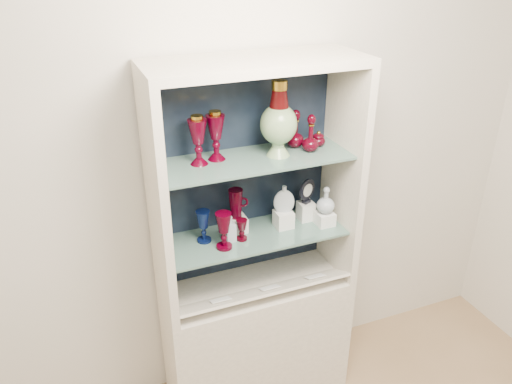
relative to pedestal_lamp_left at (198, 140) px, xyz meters
name	(u,v)px	position (x,y,z in m)	size (l,w,h in m)	color
wall_back	(240,157)	(0.26, 0.17, -0.19)	(3.50, 0.02, 2.80)	silver
cabinet_base	(256,337)	(0.26, -0.05, -1.21)	(1.00, 0.40, 0.75)	beige
cabinet_back_panel	(242,172)	(0.26, 0.14, -0.26)	(0.98, 0.02, 1.15)	black
cabinet_side_left	(157,205)	(-0.22, -0.05, -0.26)	(0.04, 0.40, 1.15)	beige
cabinet_side_right	(342,172)	(0.74, -0.05, -0.26)	(0.04, 0.40, 1.15)	beige
cabinet_top_cap	(256,63)	(0.26, -0.05, 0.33)	(1.00, 0.40, 0.04)	beige
shelf_lower	(255,235)	(0.26, -0.03, -0.54)	(0.92, 0.34, 0.01)	slate
shelf_upper	(254,159)	(0.26, -0.03, -0.12)	(0.92, 0.34, 0.01)	slate
label_ledge	(264,291)	(0.26, -0.16, -0.81)	(0.92, 0.18, 0.01)	beige
label_card_0	(270,288)	(0.29, -0.16, -0.79)	(0.10, 0.07, 0.00)	white
label_card_1	(315,276)	(0.56, -0.16, -0.79)	(0.10, 0.07, 0.00)	white
label_card_2	(220,300)	(0.03, -0.16, -0.79)	(0.10, 0.07, 0.00)	white
pedestal_lamp_left	(198,140)	(0.00, 0.00, 0.00)	(0.09, 0.09, 0.23)	#430011
pedestal_lamp_right	(216,136)	(0.09, 0.02, 0.00)	(0.09, 0.09, 0.23)	#430011
enamel_urn	(279,119)	(0.38, -0.04, 0.06)	(0.18, 0.18, 0.36)	#094C2B
ruby_decanter_a	(311,131)	(0.55, -0.05, -0.01)	(0.08, 0.08, 0.21)	#3F010D
ruby_decanter_b	(296,128)	(0.50, 0.03, -0.01)	(0.09, 0.09, 0.20)	#3F010D
lidded_bowl	(318,138)	(0.62, 0.00, -0.08)	(0.07, 0.07, 0.08)	#3F010D
cobalt_goblet	(203,226)	(0.00, 0.00, -0.45)	(0.07, 0.07, 0.17)	#081444
ruby_goblet_tall	(224,231)	(0.08, -0.09, -0.44)	(0.08, 0.08, 0.19)	#430011
ruby_goblet_small	(242,230)	(0.18, -0.06, -0.48)	(0.06, 0.06, 0.11)	#3F010D
riser_ruby_pitcher	(236,224)	(0.19, 0.04, -0.50)	(0.10, 0.10, 0.08)	silver
ruby_pitcher	(236,204)	(0.19, 0.04, -0.38)	(0.12, 0.07, 0.16)	#430011
clear_square_bottle	(230,228)	(0.13, -0.04, -0.46)	(0.05, 0.05, 0.14)	#98A4AE
riser_flat_flask	(283,219)	(0.43, -0.02, -0.49)	(0.09, 0.09, 0.09)	silver
flat_flask	(284,198)	(0.43, -0.02, -0.37)	(0.11, 0.04, 0.15)	#B0BCC3
riser_clear_round_decanter	(325,218)	(0.64, -0.07, -0.50)	(0.09, 0.09, 0.07)	silver
clear_round_decanter	(326,201)	(0.64, -0.07, -0.40)	(0.09, 0.09, 0.14)	#98A4AE
riser_cameo_medallion	(306,211)	(0.57, 0.01, -0.49)	(0.08, 0.08, 0.10)	silver
cameo_medallion	(307,191)	(0.57, 0.01, -0.37)	(0.12, 0.04, 0.14)	black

